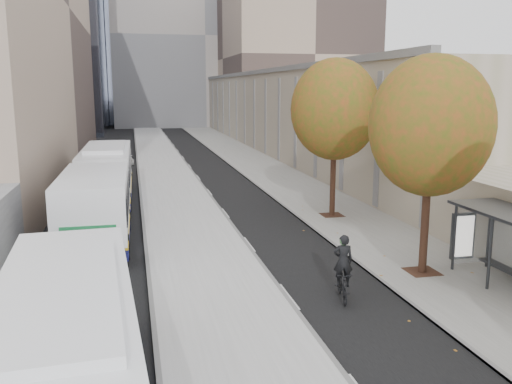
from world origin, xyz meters
name	(u,v)px	position (x,y,z in m)	size (l,w,h in m)	color
bus_platform	(169,180)	(-3.88, 35.00, 0.07)	(4.25, 150.00, 0.15)	#ADADAD
sidewalk	(276,176)	(4.12, 35.00, 0.04)	(4.75, 150.00, 0.08)	gray
building_tan	(303,108)	(15.50, 64.00, 4.00)	(18.00, 92.00, 8.00)	tan
building_far_block	(199,40)	(6.00, 96.00, 15.00)	(30.00, 18.00, 30.00)	gray
tree_c	(431,126)	(3.60, 13.00, 5.25)	(4.20, 4.20, 7.28)	black
tree_d	(335,110)	(3.60, 22.00, 5.47)	(4.40, 4.40, 7.60)	black
bus_far	(103,184)	(-7.85, 24.85, 1.67)	(2.89, 18.39, 3.06)	white
cyclist	(343,276)	(-0.09, 11.37, 0.78)	(0.80, 1.71, 2.11)	black
distant_car	(123,157)	(-7.10, 44.64, 0.59)	(1.39, 3.45, 1.18)	silver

